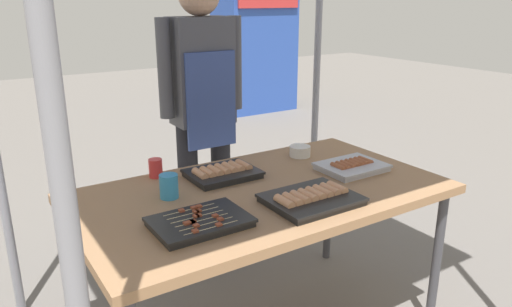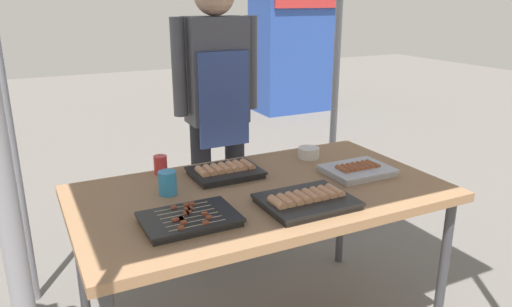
# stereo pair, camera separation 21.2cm
# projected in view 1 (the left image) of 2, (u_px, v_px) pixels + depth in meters

# --- Properties ---
(stall_table) EXTENTS (1.60, 0.90, 0.75)m
(stall_table) POSITION_uv_depth(u_px,v_px,m) (262.00, 200.00, 2.15)
(stall_table) COLOR #9E724C
(stall_table) RESTS_ON ground
(tray_grilled_sausages) EXTENTS (0.36, 0.29, 0.06)m
(tray_grilled_sausages) POSITION_uv_depth(u_px,v_px,m) (311.00, 198.00, 1.98)
(tray_grilled_sausages) COLOR black
(tray_grilled_sausages) RESTS_ON stall_table
(tray_meat_skewers) EXTENTS (0.35, 0.24, 0.04)m
(tray_meat_skewers) POSITION_uv_depth(u_px,v_px,m) (200.00, 222.00, 1.78)
(tray_meat_skewers) COLOR black
(tray_meat_skewers) RESTS_ON stall_table
(tray_pork_links) EXTENTS (0.31, 0.24, 0.05)m
(tray_pork_links) POSITION_uv_depth(u_px,v_px,m) (352.00, 166.00, 2.36)
(tray_pork_links) COLOR #ADADB2
(tray_pork_links) RESTS_ON stall_table
(tray_spring_rolls) EXTENTS (0.32, 0.25, 0.05)m
(tray_spring_rolls) POSITION_uv_depth(u_px,v_px,m) (223.00, 173.00, 2.27)
(tray_spring_rolls) COLOR black
(tray_spring_rolls) RESTS_ON stall_table
(condiment_bowl) EXTENTS (0.11, 0.11, 0.06)m
(condiment_bowl) POSITION_uv_depth(u_px,v_px,m) (300.00, 151.00, 2.56)
(condiment_bowl) COLOR silver
(condiment_bowl) RESTS_ON stall_table
(drink_cup_near_edge) EXTENTS (0.06, 0.06, 0.09)m
(drink_cup_near_edge) POSITION_uv_depth(u_px,v_px,m) (156.00, 168.00, 2.26)
(drink_cup_near_edge) COLOR red
(drink_cup_near_edge) RESTS_ON stall_table
(drink_cup_by_wok) EXTENTS (0.08, 0.08, 0.10)m
(drink_cup_by_wok) POSITION_uv_depth(u_px,v_px,m) (169.00, 186.00, 2.03)
(drink_cup_by_wok) COLOR #338CBF
(drink_cup_by_wok) RESTS_ON stall_table
(vendor_woman) EXTENTS (0.52, 0.23, 1.68)m
(vendor_woman) POSITION_uv_depth(u_px,v_px,m) (203.00, 97.00, 2.81)
(vendor_woman) COLOR black
(vendor_woman) RESTS_ON ground
(neighbor_stall_right) EXTENTS (1.03, 0.69, 1.99)m
(neighbor_stall_right) POSITION_uv_depth(u_px,v_px,m) (255.00, 38.00, 6.77)
(neighbor_stall_right) COLOR #2D51B2
(neighbor_stall_right) RESTS_ON ground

